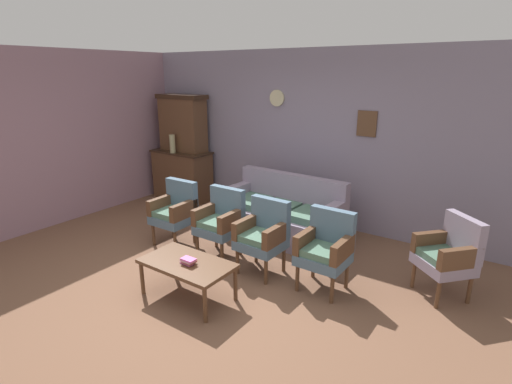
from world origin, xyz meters
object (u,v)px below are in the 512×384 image
(side_cabinet, at_px, (183,175))
(armchair_row_middle, at_px, (221,220))
(floral_couch, at_px, (282,216))
(armchair_near_cabinet, at_px, (175,210))
(armchair_by_doorway, at_px, (263,233))
(wingback_chair_by_fireplace, at_px, (449,253))
(armchair_near_couch_end, at_px, (326,247))
(vase_on_cabinet, at_px, (172,144))
(coffee_table, at_px, (187,266))
(book_stack_on_table, at_px, (188,261))

(side_cabinet, bearing_deg, armchair_row_middle, -34.15)
(side_cabinet, xyz_separation_m, armchair_row_middle, (2.16, -1.47, 0.03))
(floral_couch, height_order, armchair_near_cabinet, same)
(armchair_near_cabinet, height_order, armchair_by_doorway, same)
(armchair_by_doorway, bearing_deg, armchair_row_middle, 175.13)
(wingback_chair_by_fireplace, bearing_deg, armchair_near_cabinet, -168.40)
(armchair_near_cabinet, bearing_deg, armchair_near_couch_end, 2.19)
(floral_couch, xyz_separation_m, armchair_by_doorway, (0.37, -1.05, 0.17))
(vase_on_cabinet, distance_m, armchair_near_cabinet, 2.05)
(vase_on_cabinet, height_order, armchair_row_middle, vase_on_cabinet)
(coffee_table, bearing_deg, armchair_row_middle, 110.17)
(floral_couch, distance_m, wingback_chair_by_fireplace, 2.33)
(armchair_by_doorway, bearing_deg, floral_couch, 109.47)
(armchair_near_cabinet, bearing_deg, vase_on_cabinet, 136.31)
(floral_couch, bearing_deg, armchair_near_couch_end, -40.23)
(armchair_row_middle, bearing_deg, armchair_by_doorway, -4.87)
(side_cabinet, distance_m, wingback_chair_by_fireplace, 4.88)
(floral_couch, distance_m, book_stack_on_table, 2.03)
(armchair_row_middle, bearing_deg, coffee_table, -69.83)
(armchair_near_couch_end, bearing_deg, wingback_chair_by_fireplace, 28.13)
(floral_couch, relative_size, book_stack_on_table, 10.62)
(side_cabinet, relative_size, book_stack_on_table, 6.75)
(floral_couch, height_order, armchair_by_doorway, same)
(floral_couch, bearing_deg, side_cabinet, 169.12)
(armchair_near_couch_end, bearing_deg, book_stack_on_table, -135.67)
(armchair_row_middle, distance_m, book_stack_on_table, 1.12)
(vase_on_cabinet, xyz_separation_m, wingback_chair_by_fireplace, (4.82, -0.65, -0.60))
(side_cabinet, xyz_separation_m, armchair_near_couch_end, (3.66, -1.46, 0.03))
(armchair_near_cabinet, relative_size, wingback_chair_by_fireplace, 1.00)
(floral_couch, height_order, armchair_row_middle, same)
(armchair_near_cabinet, distance_m, wingback_chair_by_fireplace, 3.48)
(side_cabinet, bearing_deg, floral_couch, -10.88)
(armchair_row_middle, bearing_deg, wingback_chair_by_fireplace, 13.30)
(coffee_table, distance_m, book_stack_on_table, 0.10)
(side_cabinet, xyz_separation_m, armchair_by_doorway, (2.88, -1.53, 0.03))
(side_cabinet, relative_size, armchair_by_doorway, 1.28)
(floral_couch, bearing_deg, armchair_row_middle, -109.17)
(floral_couch, height_order, coffee_table, floral_couch)
(coffee_table, height_order, book_stack_on_table, book_stack_on_table)
(vase_on_cabinet, distance_m, coffee_table, 3.50)
(side_cabinet, bearing_deg, armchair_by_doorway, -27.98)
(armchair_near_cabinet, height_order, book_stack_on_table, armchair_near_cabinet)
(armchair_near_couch_end, bearing_deg, floral_couch, 139.77)
(book_stack_on_table, bearing_deg, coffee_table, 148.99)
(floral_couch, bearing_deg, wingback_chair_by_fireplace, -8.94)
(vase_on_cabinet, relative_size, armchair_row_middle, 0.37)
(armchair_row_middle, relative_size, armchair_near_couch_end, 1.00)
(book_stack_on_table, bearing_deg, armchair_near_cabinet, 140.97)
(armchair_near_couch_end, height_order, book_stack_on_table, armchair_near_couch_end)
(armchair_near_couch_end, distance_m, coffee_table, 1.52)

